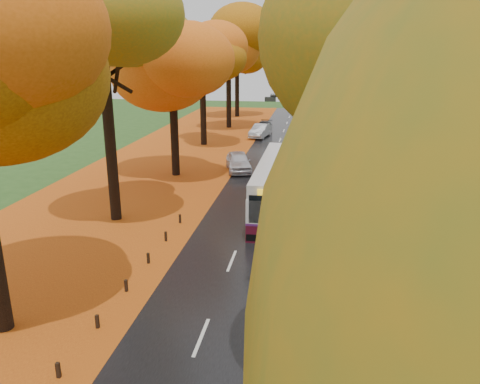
% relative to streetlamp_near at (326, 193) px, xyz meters
% --- Properties ---
extents(road, '(6.50, 90.00, 0.04)m').
position_rel_streetlamp_near_xyz_m(road, '(-3.95, 17.00, -4.69)').
color(road, black).
rests_on(road, ground).
extents(centre_line, '(0.12, 90.00, 0.01)m').
position_rel_streetlamp_near_xyz_m(centre_line, '(-3.95, 17.00, -4.67)').
color(centre_line, silver).
rests_on(centre_line, road).
extents(leaf_verge, '(12.00, 90.00, 0.02)m').
position_rel_streetlamp_near_xyz_m(leaf_verge, '(-12.95, 17.00, -4.70)').
color(leaf_verge, '#90320D').
rests_on(leaf_verge, ground).
extents(leaf_drift, '(0.90, 90.00, 0.01)m').
position_rel_streetlamp_near_xyz_m(leaf_drift, '(-7.00, 17.00, -4.67)').
color(leaf_drift, orange).
rests_on(leaf_drift, road).
extents(trees_left, '(9.20, 74.00, 13.88)m').
position_rel_streetlamp_near_xyz_m(trees_left, '(-11.13, 19.06, 4.82)').
color(trees_left, black).
rests_on(trees_left, ground).
extents(trees_right, '(9.30, 74.20, 13.96)m').
position_rel_streetlamp_near_xyz_m(trees_right, '(3.24, 18.91, 4.98)').
color(trees_right, black).
rests_on(trees_right, ground).
extents(bollard_row, '(0.11, 23.51, 0.52)m').
position_rel_streetlamp_near_xyz_m(bollard_row, '(-7.65, -3.30, -4.45)').
color(bollard_row, black).
rests_on(bollard_row, ground).
extents(streetlamp_near, '(2.45, 0.18, 8.00)m').
position_rel_streetlamp_near_xyz_m(streetlamp_near, '(0.00, 0.00, 0.00)').
color(streetlamp_near, '#333538').
rests_on(streetlamp_near, ground).
extents(streetlamp_mid, '(2.45, 0.18, 8.00)m').
position_rel_streetlamp_near_xyz_m(streetlamp_mid, '(0.00, 22.00, 0.00)').
color(streetlamp_mid, '#333538').
rests_on(streetlamp_mid, ground).
extents(streetlamp_far, '(2.45, 0.18, 8.00)m').
position_rel_streetlamp_near_xyz_m(streetlamp_far, '(0.00, 44.00, 0.00)').
color(streetlamp_far, '#333538').
rests_on(streetlamp_far, ground).
extents(bus, '(2.65, 11.25, 2.96)m').
position_rel_streetlamp_near_xyz_m(bus, '(-2.31, 11.73, -3.13)').
color(bus, '#450A19').
rests_on(bus, road).
extents(car_white, '(2.87, 4.72, 1.50)m').
position_rel_streetlamp_near_xyz_m(car_white, '(-6.26, 20.35, -3.92)').
color(car_white, silver).
rests_on(car_white, road).
extents(car_silver, '(2.26, 4.51, 1.42)m').
position_rel_streetlamp_near_xyz_m(car_silver, '(-6.21, 35.30, -3.96)').
color(car_silver, '#9C9EA4').
rests_on(car_silver, road).
extents(car_dark, '(1.97, 4.04, 1.13)m').
position_rel_streetlamp_near_xyz_m(car_dark, '(-6.30, 39.20, -4.11)').
color(car_dark, black).
rests_on(car_dark, road).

